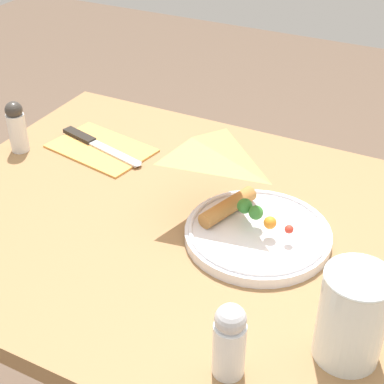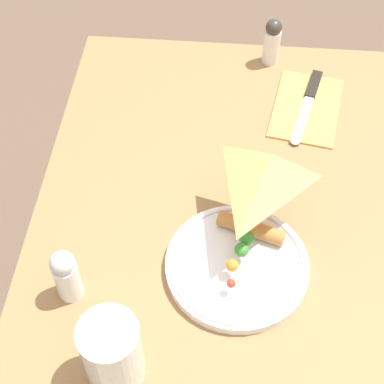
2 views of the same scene
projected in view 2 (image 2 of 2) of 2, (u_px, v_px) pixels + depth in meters
The scene contains 7 objects.
dining_table at pixel (228, 284), 1.01m from camera, with size 0.97×0.64×0.74m.
plate_pizza at pixel (237, 264), 0.87m from camera, with size 0.21×0.21×0.05m.
milk_glass at pixel (112, 353), 0.74m from camera, with size 0.08×0.08×0.12m.
napkin_folded at pixel (306, 108), 1.09m from camera, with size 0.20×0.15×0.00m.
butter_knife at pixel (308, 102), 1.09m from camera, with size 0.20×0.07×0.01m.
salt_shaker at pixel (66, 275), 0.82m from camera, with size 0.04×0.04×0.10m.
pepper_shaker at pixel (272, 41), 1.14m from camera, with size 0.03×0.03×0.10m.
Camera 2 is at (0.50, -0.02, 1.50)m, focal length 55.00 mm.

